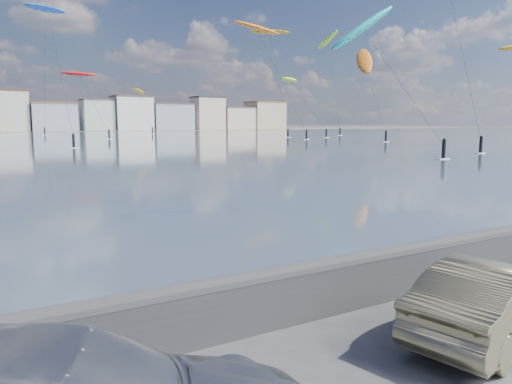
# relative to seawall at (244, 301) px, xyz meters

# --- Properties ---
(seawall) EXTENTS (400.00, 0.36, 1.08)m
(seawall) POSITION_rel_seawall_xyz_m (0.00, 0.00, 0.00)
(seawall) COLOR #28282B
(seawall) RESTS_ON ground
(car_champagne) EXTENTS (4.18, 2.22, 1.31)m
(car_champagne) POSITION_rel_seawall_xyz_m (3.52, -2.21, 0.07)
(car_champagne) COLOR tan
(car_champagne) RESTS_ON ground
(kitesurfer_1) EXTENTS (9.52, 17.98, 18.13)m
(kitesurfer_1) POSITION_rel_seawall_xyz_m (38.79, 39.69, 13.96)
(kitesurfer_1) COLOR #19BFBF
(kitesurfer_1) RESTS_ON ground
(kitesurfer_5) EXTENTS (9.93, 20.40, 25.50)m
(kitesurfer_5) POSITION_rel_seawall_xyz_m (52.48, 87.73, 22.64)
(kitesurfer_5) COLOR orange
(kitesurfer_5) RESTS_ON ground
(kitesurfer_6) EXTENTS (5.17, 13.80, 27.13)m
(kitesurfer_6) POSITION_rel_seawall_xyz_m (80.93, 98.93, 23.75)
(kitesurfer_6) COLOR #8CD826
(kitesurfer_6) RESTS_ON ground
(kitesurfer_7) EXTENTS (7.38, 13.45, 18.23)m
(kitesurfer_7) POSITION_rel_seawall_xyz_m (62.25, 64.65, 14.02)
(kitesurfer_7) COLOR orange
(kitesurfer_7) RESTS_ON ground
(kitesurfer_8) EXTENTS (6.57, 16.06, 13.49)m
(kitesurfer_8) POSITION_rel_seawall_xyz_m (43.00, 139.96, 11.47)
(kitesurfer_8) COLOR #BF8C19
(kitesurfer_8) RESTS_ON ground
(kitesurfer_11) EXTENTS (11.15, 9.66, 34.73)m
(kitesurfer_11) POSITION_rel_seawall_xyz_m (18.11, 139.65, 32.19)
(kitesurfer_11) COLOR blue
(kitesurfer_11) RESTS_ON ground
(kitesurfer_12) EXTENTS (8.44, 13.83, 24.71)m
(kitesurfer_12) POSITION_rel_seawall_xyz_m (59.34, 93.15, 23.02)
(kitesurfer_12) COLOR #BF8C19
(kitesurfer_12) RESTS_ON ground
(kitesurfer_13) EXTENTS (7.96, 20.14, 14.73)m
(kitesurfer_13) POSITION_rel_seawall_xyz_m (19.72, 109.01, 13.09)
(kitesurfer_13) COLOR red
(kitesurfer_13) RESTS_ON ground
(kitesurfer_18) EXTENTS (9.22, 13.11, 13.36)m
(kitesurfer_18) POSITION_rel_seawall_xyz_m (61.02, 87.47, 12.08)
(kitesurfer_18) COLOR #8CD826
(kitesurfer_18) RESTS_ON ground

